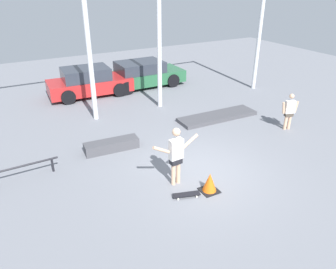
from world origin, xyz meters
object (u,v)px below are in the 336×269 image
at_px(grind_box, 112,145).
at_px(parked_car_green, 142,74).
at_px(traffic_cone, 210,183).
at_px(grind_rail, 22,169).
at_px(skateboarder, 176,153).
at_px(skateboard, 186,194).
at_px(bystander, 289,110).
at_px(parked_car_red, 89,82).
at_px(manual_pad, 217,116).

xyz_separation_m(grind_box, parked_car_green, (4.00, 6.12, 0.49)).
xyz_separation_m(parked_car_green, traffic_cone, (-2.43, -9.72, -0.39)).
xyz_separation_m(grind_box, traffic_cone, (1.57, -3.61, 0.10)).
xyz_separation_m(grind_box, grind_rail, (-2.91, -0.46, 0.19)).
bearing_deg(skateboarder, grind_rail, 144.76).
relative_size(grind_rail, parked_car_green, 0.47).
bearing_deg(skateboard, bystander, 34.50).
bearing_deg(parked_car_green, skateboard, -108.27).
distance_m(grind_rail, parked_car_red, 7.64).
relative_size(skateboard, grind_box, 0.43).
xyz_separation_m(parked_car_red, traffic_cone, (0.52, -9.67, -0.40)).
bearing_deg(skateboard, manual_pad, 61.84).
xyz_separation_m(skateboarder, skateboard, (-0.06, -0.69, -0.93)).
relative_size(manual_pad, parked_car_green, 0.80).
height_order(skateboarder, bystander, skateboarder).
bearing_deg(bystander, parked_car_red, -36.45).
height_order(grind_box, parked_car_red, parked_car_red).
bearing_deg(manual_pad, grind_box, -173.85).
distance_m(skateboard, parked_car_green, 10.14).
height_order(grind_box, manual_pad, grind_box).
distance_m(grind_box, grind_rail, 2.95).
xyz_separation_m(skateboarder, bystander, (5.72, 1.15, -0.20)).
xyz_separation_m(skateboard, manual_pad, (4.04, 4.04, 0.01)).
distance_m(parked_car_red, traffic_cone, 9.69).
height_order(skateboarder, traffic_cone, skateboarder).
bearing_deg(traffic_cone, parked_car_red, 93.08).
bearing_deg(parked_car_red, grind_box, -96.81).
relative_size(skateboard, manual_pad, 0.23).
relative_size(skateboarder, bystander, 1.21).
distance_m(grind_box, bystander, 6.88).
bearing_deg(grind_rail, parked_car_green, 43.60).
relative_size(skateboard, traffic_cone, 1.39).
height_order(parked_car_red, traffic_cone, parked_car_red).
relative_size(grind_box, grind_rail, 0.90).
distance_m(manual_pad, parked_car_green, 5.69).
relative_size(manual_pad, bystander, 2.39).
bearing_deg(skateboarder, parked_car_green, 67.36).
height_order(grind_box, traffic_cone, traffic_cone).
bearing_deg(parked_car_red, manual_pad, -52.06).
xyz_separation_m(parked_car_red, bystander, (5.60, -7.73, 0.11)).
relative_size(parked_car_green, bystander, 2.99).
bearing_deg(skateboard, skateboarder, 102.14).
distance_m(skateboard, traffic_cone, 0.73).
bearing_deg(manual_pad, skateboard, -134.99).
distance_m(grind_rail, traffic_cone, 5.47).
bearing_deg(parked_car_red, traffic_cone, -83.92).
bearing_deg(manual_pad, grind_rail, -172.79).
xyz_separation_m(manual_pad, parked_car_green, (-0.91, 5.59, 0.59)).
distance_m(skateboarder, manual_pad, 5.28).
height_order(skateboard, manual_pad, manual_pad).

